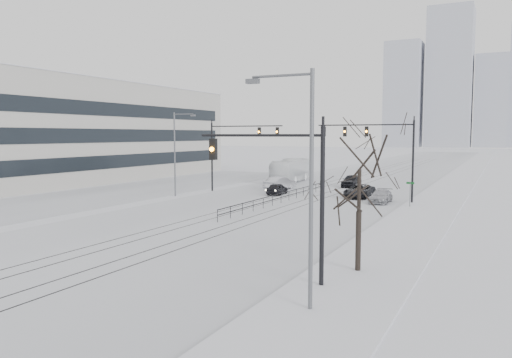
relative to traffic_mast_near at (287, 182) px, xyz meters
name	(u,v)px	position (x,y,z in m)	size (l,w,h in m)	color
ground	(5,287)	(-10.79, -6.00, -4.56)	(500.00, 500.00, 0.00)	silver
road	(361,179)	(-10.79, 54.00, -4.55)	(22.00, 260.00, 0.02)	silver
sidewalk_east	(457,182)	(2.71, 54.00, -4.48)	(5.00, 260.00, 0.16)	silver
curb	(438,181)	(0.26, 54.00, -4.50)	(0.10, 260.00, 0.12)	gray
parking_strip	(149,188)	(-30.79, 29.00, -4.55)	(14.00, 60.00, 0.03)	silver
tram_rails	(316,192)	(-10.79, 34.00, -4.54)	(5.30, 180.00, 0.01)	black
office_building	(45,132)	(-48.76, 29.00, 2.50)	(20.20, 62.20, 14.11)	beige
skyline	(477,89)	(-5.77, 267.63, 26.08)	(96.00, 48.00, 72.00)	#ADB1BE
traffic_mast_near	(287,182)	(0.00, 0.00, 0.00)	(6.10, 0.37, 7.00)	black
traffic_mast_ne	(378,144)	(-2.64, 29.00, 1.20)	(9.60, 0.37, 8.00)	black
traffic_mast_nw	(234,144)	(-19.31, 30.00, 1.01)	(9.10, 0.37, 8.00)	black
street_light_east	(304,173)	(1.91, -3.00, 0.65)	(2.73, 0.25, 9.00)	#595B60
street_light_west	(177,148)	(-22.99, 24.00, 0.65)	(2.73, 0.25, 9.00)	#595B60
bare_tree	(359,180)	(2.41, 3.00, -0.07)	(4.40, 4.40, 6.10)	black
median_fence	(281,198)	(-10.79, 24.00, -4.04)	(0.06, 24.00, 1.00)	black
street_sign	(410,191)	(1.01, 26.00, -2.96)	(0.70, 0.06, 2.40)	#595B60
sedan_sb_inner	(277,189)	(-13.97, 30.18, -3.92)	(1.52, 3.79, 1.29)	black
sedan_sb_outer	(280,183)	(-15.70, 34.89, -3.78)	(1.66, 4.75, 1.56)	silver
sedan_nb_front	(359,191)	(-5.07, 31.59, -3.87)	(2.31, 5.00, 1.39)	black
sedan_nb_right	(381,196)	(-2.15, 28.52, -3.94)	(1.75, 4.31, 1.25)	#A5A6AD
sedan_nb_far	(351,181)	(-8.79, 41.76, -3.77)	(1.87, 4.66, 1.59)	black
box_truck	(291,171)	(-18.29, 44.62, -2.95)	(2.70, 11.54, 3.22)	white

